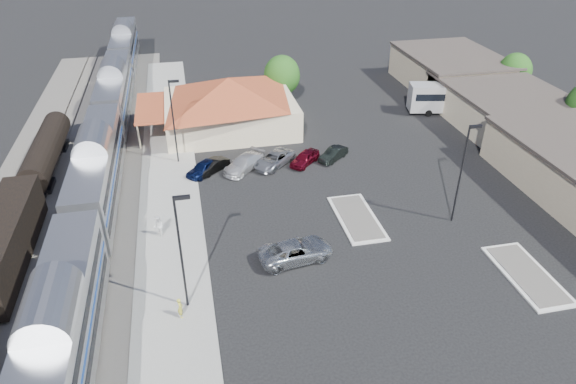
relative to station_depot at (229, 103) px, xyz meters
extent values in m
plane|color=black|center=(4.56, -24.00, -3.13)|extent=(280.00, 280.00, 0.00)
cube|color=#4C4944|center=(-16.44, -16.00, -3.07)|extent=(16.00, 100.00, 0.12)
cube|color=gray|center=(-7.44, -18.00, -3.04)|extent=(5.50, 92.00, 0.18)
cube|color=silver|center=(-13.44, -34.85, -0.08)|extent=(3.00, 20.00, 5.00)
cube|color=black|center=(-13.44, -34.85, -2.83)|extent=(2.20, 16.00, 0.60)
cube|color=silver|center=(-13.44, -13.85, -0.08)|extent=(3.00, 20.00, 5.00)
cube|color=black|center=(-13.44, -13.85, -2.83)|extent=(2.20, 16.00, 0.60)
cube|color=silver|center=(-13.44, 7.15, -0.08)|extent=(3.00, 20.00, 5.00)
cube|color=black|center=(-13.44, 7.15, -2.83)|extent=(2.20, 16.00, 0.60)
cube|color=silver|center=(-13.44, 28.15, -0.08)|extent=(3.00, 20.00, 5.00)
cube|color=black|center=(-13.44, 28.15, -2.83)|extent=(2.20, 16.00, 0.60)
cube|color=black|center=(-19.44, -22.40, -0.93)|extent=(2.80, 14.00, 3.60)
cube|color=black|center=(-19.44, -22.40, -2.83)|extent=(2.20, 12.00, 0.60)
cylinder|color=black|center=(-19.44, -6.40, -1.03)|extent=(2.80, 14.00, 2.80)
cube|color=black|center=(-19.44, -6.40, -2.83)|extent=(2.20, 12.00, 0.60)
cube|color=#C9B993|center=(0.06, 0.00, -1.33)|extent=(15.00, 12.00, 3.60)
pyramid|color=#943920|center=(0.06, 0.00, 1.77)|extent=(15.30, 12.24, 2.60)
cube|color=#943920|center=(-9.04, 0.00, 0.17)|extent=(3.20, 9.60, 0.25)
cube|color=#C6B28C|center=(32.56, -6.00, -1.13)|extent=(12.00, 18.00, 4.00)
cube|color=#3F3833|center=(32.56, -6.00, 1.02)|extent=(12.40, 18.40, 0.30)
cube|color=#C6B28C|center=(32.56, 8.00, -0.88)|extent=(12.00, 16.00, 4.50)
cube|color=#3F3833|center=(32.56, 8.00, 1.52)|extent=(12.40, 16.40, 0.30)
cube|color=silver|center=(8.56, -22.00, -3.06)|extent=(3.30, 7.50, 0.15)
cube|color=#4C4944|center=(8.56, -22.00, -2.97)|extent=(2.70, 6.90, 0.10)
cube|color=silver|center=(18.56, -32.00, -3.06)|extent=(3.30, 7.50, 0.15)
cube|color=#4C4944|center=(18.56, -32.00, -2.97)|extent=(2.70, 6.90, 0.10)
cylinder|color=black|center=(-6.44, -30.00, 1.37)|extent=(0.16, 0.16, 9.00)
cube|color=black|center=(-5.94, -30.00, 5.72)|extent=(1.00, 0.25, 0.22)
cylinder|color=black|center=(-6.44, -8.00, 1.37)|extent=(0.16, 0.16, 9.00)
cube|color=black|center=(-5.94, -8.00, 5.72)|extent=(1.00, 0.25, 0.22)
cylinder|color=black|center=(16.56, -24.00, 1.37)|extent=(0.16, 0.16, 9.00)
cube|color=black|center=(17.06, -24.00, 5.72)|extent=(1.00, 0.25, 0.22)
cylinder|color=#382314|center=(38.56, 2.00, -1.86)|extent=(0.30, 0.30, 2.55)
ellipsoid|color=#174A15|center=(38.56, 2.00, 0.64)|extent=(4.41, 4.41, 4.87)
cylinder|color=#382314|center=(7.56, 6.00, -1.77)|extent=(0.30, 0.30, 2.73)
ellipsoid|color=#174A15|center=(7.56, 6.00, 0.90)|extent=(4.71, 4.71, 5.21)
imported|color=#ACB0B4|center=(2.07, -26.43, -2.32)|extent=(6.20, 3.54, 1.63)
cube|color=silver|center=(28.56, -1.33, -1.02)|extent=(12.04, 4.89, 3.33)
cube|color=black|center=(28.56, -1.33, -0.62)|extent=(11.13, 4.73, 0.88)
cylinder|color=black|center=(32.36, -3.29, -2.69)|extent=(0.92, 0.47, 0.88)
cylinder|color=black|center=(32.83, -1.04, -2.69)|extent=(0.92, 0.47, 0.88)
cylinder|color=black|center=(24.87, -1.74, -2.69)|extent=(0.92, 0.47, 0.88)
cylinder|color=black|center=(25.34, 0.51, -2.69)|extent=(0.92, 0.47, 0.88)
imported|color=gold|center=(-6.91, -31.02, -2.17)|extent=(0.44, 0.61, 1.56)
imported|color=white|center=(-8.35, -21.26, -2.01)|extent=(0.99, 1.11, 1.89)
imported|color=#0C1740|center=(-3.94, -11.00, -2.43)|extent=(4.15, 4.07, 1.41)
imported|color=black|center=(-3.08, -10.70, -2.50)|extent=(3.85, 3.47, 1.27)
imported|color=silver|center=(0.12, -11.00, -2.38)|extent=(5.16, 5.15, 1.50)
imported|color=gray|center=(3.32, -10.70, -2.42)|extent=(5.35, 5.25, 1.43)
imported|color=maroon|center=(6.52, -11.00, -2.44)|extent=(4.01, 4.01, 1.38)
imported|color=black|center=(9.72, -10.70, -2.49)|extent=(3.84, 3.51, 1.28)
camera|label=1|loc=(-5.18, -57.31, 22.02)|focal=32.00mm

